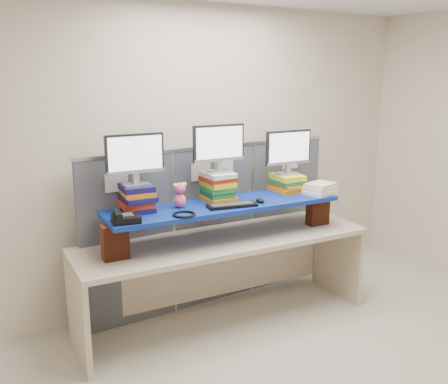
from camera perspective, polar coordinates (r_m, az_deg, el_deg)
room at (r=3.25m, az=15.32°, el=-0.88°), size 5.00×4.00×2.80m
cubicle_partition at (r=4.75m, az=-1.21°, el=-3.71°), size 2.60×0.06×1.53m
desk at (r=4.38m, az=-0.00°, el=-7.24°), size 2.64×0.98×0.79m
brick_pier_left at (r=3.91m, az=-12.34°, el=-5.60°), size 0.21×0.13×0.27m
brick_pier_right at (r=4.75m, az=10.66°, el=-2.06°), size 0.21×0.13×0.27m
blue_board at (r=4.24m, az=-0.00°, el=-1.56°), size 2.08×0.69×0.04m
book_stack_left at (r=4.04m, az=-9.92°, el=-0.67°), size 0.29×0.32×0.21m
book_stack_center at (r=4.31m, az=-0.68°, el=0.68°), size 0.27×0.30×0.25m
book_stack_right at (r=4.68m, az=7.27°, el=1.04°), size 0.28×0.33×0.16m
monitor_left at (r=3.97m, az=-10.14°, el=4.04°), size 0.47×0.15×0.41m
monitor_center at (r=4.24m, az=-0.59°, el=5.34°), size 0.47×0.15×0.41m
monitor_right at (r=4.62m, az=7.37°, el=4.82°), size 0.47×0.15×0.41m
keyboard at (r=4.13m, az=0.92°, el=-1.53°), size 0.43×0.23×0.03m
mouse at (r=4.27m, az=4.13°, el=-0.98°), size 0.09×0.12×0.03m
desk_phone at (r=3.78m, az=-11.24°, el=-2.92°), size 0.24×0.22×0.09m
headset at (r=3.89m, az=-4.59°, el=-2.54°), size 0.24×0.24×0.02m
plush_toy at (r=4.10m, az=-5.05°, el=-0.32°), size 0.12×0.09×0.21m
binder_stack at (r=4.64m, az=10.94°, el=0.38°), size 0.31×0.27×0.10m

